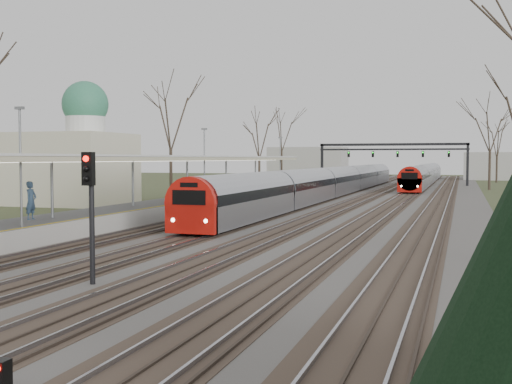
% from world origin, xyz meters
% --- Properties ---
extents(track_bed, '(24.00, 160.00, 0.22)m').
position_xyz_m(track_bed, '(0.26, 55.00, 0.06)').
color(track_bed, '#474442').
rests_on(track_bed, ground).
extents(platform, '(3.50, 69.00, 1.00)m').
position_xyz_m(platform, '(-9.05, 37.50, 0.50)').
color(platform, '#9E9B93').
rests_on(platform, ground).
extents(canopy, '(4.10, 50.00, 3.11)m').
position_xyz_m(canopy, '(-9.05, 32.99, 3.93)').
color(canopy, slate).
rests_on(canopy, platform).
extents(dome_building, '(10.00, 8.00, 10.30)m').
position_xyz_m(dome_building, '(-21.71, 38.00, 3.72)').
color(dome_building, beige).
rests_on(dome_building, ground).
extents(signal_gantry, '(21.00, 0.59, 6.08)m').
position_xyz_m(signal_gantry, '(0.29, 84.99, 4.91)').
color(signal_gantry, black).
rests_on(signal_gantry, ground).
extents(tree_west_far, '(5.50, 5.50, 11.33)m').
position_xyz_m(tree_west_far, '(-17.00, 48.00, 8.02)').
color(tree_west_far, '#2D231C').
rests_on(tree_west_far, ground).
extents(train_near, '(2.62, 75.21, 3.05)m').
position_xyz_m(train_near, '(-2.50, 56.93, 1.48)').
color(train_near, '#A1A3AB').
rests_on(train_near, ground).
extents(train_far, '(2.62, 60.21, 3.05)m').
position_xyz_m(train_far, '(4.50, 91.23, 1.48)').
color(train_far, '#A1A3AB').
rests_on(train_far, ground).
extents(passenger, '(0.47, 0.69, 1.83)m').
position_xyz_m(passenger, '(-9.45, 16.93, 1.92)').
color(passenger, '#2E4259').
rests_on(passenger, platform).
extents(signal_post, '(0.35, 0.45, 4.10)m').
position_xyz_m(signal_post, '(-0.75, 8.28, 2.72)').
color(signal_post, black).
rests_on(signal_post, ground).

